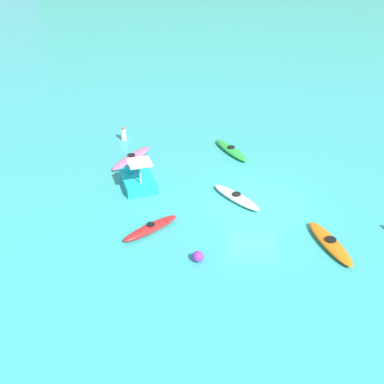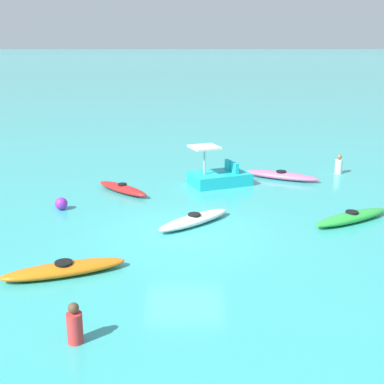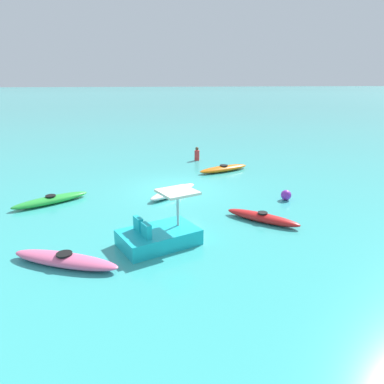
{
  "view_description": "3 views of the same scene",
  "coord_description": "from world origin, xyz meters",
  "px_view_note": "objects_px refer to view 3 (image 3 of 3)",
  "views": [
    {
      "loc": [
        -1.81,
        -19.27,
        11.94
      ],
      "look_at": [
        -3.02,
        0.21,
        0.44
      ],
      "focal_mm": 44.5,
      "sensor_mm": 36.0,
      "label": 1
    },
    {
      "loc": [
        15.32,
        0.08,
        5.88
      ],
      "look_at": [
        -3.93,
        0.27,
        0.22
      ],
      "focal_mm": 48.91,
      "sensor_mm": 36.0,
      "label": 2
    },
    {
      "loc": [
        -15.93,
        2.28,
        4.97
      ],
      "look_at": [
        -3.05,
        -0.14,
        0.79
      ],
      "focal_mm": 32.69,
      "sensor_mm": 36.0,
      "label": 3
    }
  ],
  "objects_px": {
    "kayak_red": "(262,217)",
    "person_by_kayaks": "(197,154)",
    "kayak_orange": "(224,169)",
    "buoy_purple": "(286,195)",
    "kayak_pink": "(65,260)",
    "pedal_boat_cyan": "(159,235)",
    "kayak_white": "(173,192)",
    "kayak_green": "(51,200)"
  },
  "relations": [
    {
      "from": "kayak_white",
      "to": "person_by_kayaks",
      "type": "bearing_deg",
      "value": -19.72
    },
    {
      "from": "kayak_white",
      "to": "person_by_kayaks",
      "type": "distance_m",
      "value": 7.38
    },
    {
      "from": "kayak_red",
      "to": "kayak_orange",
      "type": "height_order",
      "value": "same"
    },
    {
      "from": "kayak_pink",
      "to": "kayak_orange",
      "type": "xyz_separation_m",
      "value": [
        9.54,
        -7.28,
        0.0
      ]
    },
    {
      "from": "kayak_green",
      "to": "pedal_boat_cyan",
      "type": "bearing_deg",
      "value": -138.73
    },
    {
      "from": "kayak_red",
      "to": "kayak_white",
      "type": "height_order",
      "value": "same"
    },
    {
      "from": "kayak_red",
      "to": "person_by_kayaks",
      "type": "height_order",
      "value": "person_by_kayaks"
    },
    {
      "from": "kayak_red",
      "to": "pedal_boat_cyan",
      "type": "height_order",
      "value": "pedal_boat_cyan"
    },
    {
      "from": "buoy_purple",
      "to": "kayak_pink",
      "type": "bearing_deg",
      "value": 115.74
    },
    {
      "from": "kayak_pink",
      "to": "kayak_red",
      "type": "relative_size",
      "value": 1.35
    },
    {
      "from": "buoy_purple",
      "to": "kayak_orange",
      "type": "bearing_deg",
      "value": 13.64
    },
    {
      "from": "kayak_red",
      "to": "person_by_kayaks",
      "type": "bearing_deg",
      "value": 1.66
    },
    {
      "from": "kayak_white",
      "to": "kayak_green",
      "type": "bearing_deg",
      "value": 92.25
    },
    {
      "from": "kayak_orange",
      "to": "buoy_purple",
      "type": "relative_size",
      "value": 7.25
    },
    {
      "from": "kayak_pink",
      "to": "pedal_boat_cyan",
      "type": "xyz_separation_m",
      "value": [
        0.82,
        -2.75,
        0.17
      ]
    },
    {
      "from": "buoy_purple",
      "to": "kayak_white",
      "type": "bearing_deg",
      "value": 71.33
    },
    {
      "from": "kayak_pink",
      "to": "buoy_purple",
      "type": "xyz_separation_m",
      "value": [
        4.14,
        -8.6,
        0.06
      ]
    },
    {
      "from": "kayak_white",
      "to": "kayak_orange",
      "type": "relative_size",
      "value": 0.82
    },
    {
      "from": "kayak_red",
      "to": "kayak_green",
      "type": "distance_m",
      "value": 8.8
    },
    {
      "from": "kayak_pink",
      "to": "person_by_kayaks",
      "type": "bearing_deg",
      "value": -26.6
    },
    {
      "from": "kayak_pink",
      "to": "buoy_purple",
      "type": "relative_size",
      "value": 7.29
    },
    {
      "from": "kayak_green",
      "to": "person_by_kayaks",
      "type": "xyz_separation_m",
      "value": [
        7.15,
        -7.74,
        0.22
      ]
    },
    {
      "from": "kayak_green",
      "to": "person_by_kayaks",
      "type": "distance_m",
      "value": 10.54
    },
    {
      "from": "kayak_red",
      "to": "buoy_purple",
      "type": "relative_size",
      "value": 5.4
    },
    {
      "from": "kayak_orange",
      "to": "kayak_green",
      "type": "bearing_deg",
      "value": 114.79
    },
    {
      "from": "pedal_boat_cyan",
      "to": "kayak_red",
      "type": "bearing_deg",
      "value": -73.23
    },
    {
      "from": "kayak_white",
      "to": "buoy_purple",
      "type": "xyz_separation_m",
      "value": [
        -1.6,
        -4.73,
        0.06
      ]
    },
    {
      "from": "kayak_pink",
      "to": "buoy_purple",
      "type": "bearing_deg",
      "value": -64.26
    },
    {
      "from": "pedal_boat_cyan",
      "to": "kayak_white",
      "type": "bearing_deg",
      "value": -12.78
    },
    {
      "from": "kayak_red",
      "to": "kayak_green",
      "type": "bearing_deg",
      "value": 66.3
    },
    {
      "from": "kayak_red",
      "to": "kayak_pink",
      "type": "bearing_deg",
      "value": 106.7
    },
    {
      "from": "kayak_pink",
      "to": "kayak_orange",
      "type": "height_order",
      "value": "same"
    },
    {
      "from": "kayak_orange",
      "to": "person_by_kayaks",
      "type": "relative_size",
      "value": 3.69
    },
    {
      "from": "kayak_green",
      "to": "kayak_red",
      "type": "bearing_deg",
      "value": -113.7
    },
    {
      "from": "kayak_pink",
      "to": "kayak_green",
      "type": "distance_m",
      "value": 5.71
    },
    {
      "from": "person_by_kayaks",
      "to": "kayak_red",
      "type": "bearing_deg",
      "value": -178.34
    },
    {
      "from": "kayak_white",
      "to": "person_by_kayaks",
      "type": "height_order",
      "value": "person_by_kayaks"
    },
    {
      "from": "kayak_pink",
      "to": "kayak_orange",
      "type": "relative_size",
      "value": 1.01
    },
    {
      "from": "pedal_boat_cyan",
      "to": "person_by_kayaks",
      "type": "bearing_deg",
      "value": -16.9
    },
    {
      "from": "kayak_white",
      "to": "kayak_green",
      "type": "distance_m",
      "value": 5.26
    },
    {
      "from": "kayak_pink",
      "to": "pedal_boat_cyan",
      "type": "relative_size",
      "value": 1.17
    },
    {
      "from": "buoy_purple",
      "to": "person_by_kayaks",
      "type": "relative_size",
      "value": 0.51
    }
  ]
}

